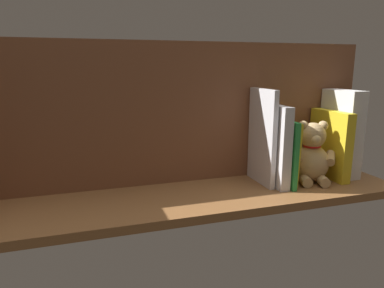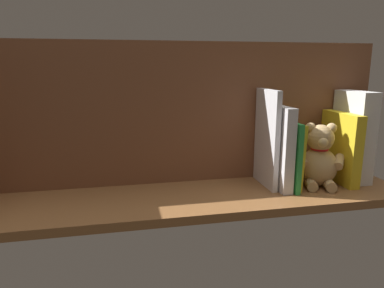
{
  "view_description": "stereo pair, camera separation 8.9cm",
  "coord_description": "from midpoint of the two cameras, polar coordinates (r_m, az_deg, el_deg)",
  "views": [
    {
      "loc": [
        26.48,
        83.25,
        32.85
      ],
      "look_at": [
        0.0,
        0.0,
        13.47
      ],
      "focal_mm": 33.03,
      "sensor_mm": 36.0,
      "label": 1
    },
    {
      "loc": [
        17.84,
        85.52,
        32.85
      ],
      "look_at": [
        0.0,
        0.0,
        13.47
      ],
      "focal_mm": 33.03,
      "sensor_mm": 36.0,
      "label": 2
    }
  ],
  "objects": [
    {
      "name": "teddy_bear",
      "position": [
        1.05,
        22.12,
        -2.19
      ],
      "size": [
        13.62,
        13.43,
        17.72
      ],
      "rotation": [
        0.0,
        0.0,
        -0.33
      ],
      "color": "tan",
      "rests_on": "ground_plane"
    },
    {
      "name": "book_3",
      "position": [
        1.01,
        16.04,
        -0.4
      ],
      "size": [
        2.81,
        16.22,
        22.48
      ],
      "primitive_type": "cube",
      "color": "silver",
      "rests_on": "ground_plane"
    },
    {
      "name": "book_4",
      "position": [
        1.0,
        14.49,
        0.87
      ],
      "size": [
        1.43,
        13.8,
        26.73
      ],
      "primitive_type": "cube",
      "color": "silver",
      "rests_on": "ground_plane"
    },
    {
      "name": "ground_plane",
      "position": [
        0.94,
        2.76,
        -8.77
      ],
      "size": [
        115.13,
        27.3,
        2.2
      ],
      "primitive_type": "cube",
      "color": "brown"
    },
    {
      "name": "book_1",
      "position": [
        1.04,
        17.89,
        -1.47
      ],
      "size": [
        1.87,
        14.99,
        17.84
      ],
      "primitive_type": "cube",
      "rotation": [
        0.0,
        -0.03,
        0.0
      ],
      "color": "yellow",
      "rests_on": "ground_plane"
    },
    {
      "name": "book_0",
      "position": [
        1.11,
        24.97,
        -0.53
      ],
      "size": [
        3.15,
        16.2,
        20.03
      ],
      "primitive_type": "cube",
      "rotation": [
        0.0,
        -0.01,
        0.0
      ],
      "color": "yellow",
      "rests_on": "ground_plane"
    },
    {
      "name": "book_2",
      "position": [
        1.02,
        17.3,
        -1.47
      ],
      "size": [
        1.28,
        16.86,
        18.46
      ],
      "primitive_type": "cube",
      "color": "green",
      "rests_on": "ground_plane"
    },
    {
      "name": "shelf_back_panel",
      "position": [
        0.99,
        1.24,
        4.89
      ],
      "size": [
        115.13,
        1.5,
        39.41
      ],
      "primitive_type": "cube",
      "color": "brown",
      "rests_on": "ground_plane"
    },
    {
      "name": "dictionary_thick_white",
      "position": [
        1.14,
        26.63,
        1.14
      ],
      "size": [
        5.19,
        13.89,
        25.9
      ],
      "primitive_type": "cube",
      "color": "white",
      "rests_on": "ground_plane"
    }
  ]
}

